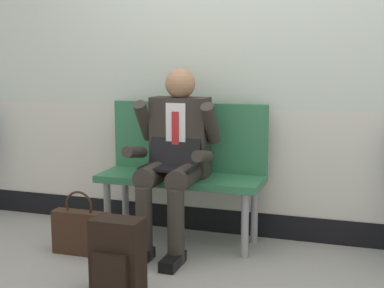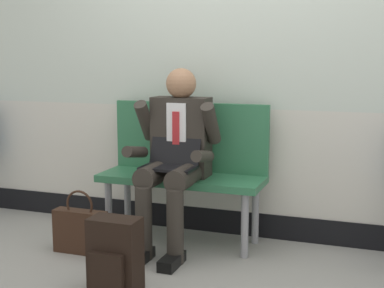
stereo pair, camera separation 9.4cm
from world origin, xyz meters
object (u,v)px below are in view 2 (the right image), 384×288
object	(u,v)px
handbag	(80,230)
bench_with_person	(185,162)
person_seated	(175,154)
backpack	(115,256)

from	to	relation	value
handbag	bench_with_person	bearing A→B (deg)	42.76
bench_with_person	handbag	size ratio (longest dim) A/B	2.68
handbag	person_seated	bearing A→B (deg)	29.17
backpack	handbag	bearing A→B (deg)	137.37
person_seated	handbag	size ratio (longest dim) A/B	2.84
bench_with_person	handbag	xyz separation A→B (m)	(-0.56, -0.52, -0.41)
bench_with_person	handbag	world-z (taller)	bench_with_person
person_seated	backpack	bearing A→B (deg)	-93.98
person_seated	backpack	distance (m)	0.91
backpack	handbag	size ratio (longest dim) A/B	0.98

